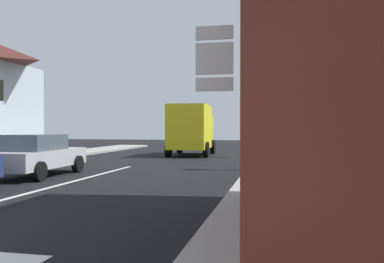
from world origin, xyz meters
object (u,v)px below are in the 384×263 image
object	(u,v)px
delivery_truck	(191,128)
sedan_far	(36,155)
route_sign_post	(259,112)
traffic_light_near_right	(255,109)
traffic_light_far_right	(262,114)

from	to	relation	value
delivery_truck	sedan_far	bearing A→B (deg)	-105.09
delivery_truck	route_sign_post	bearing A→B (deg)	-75.35
delivery_truck	route_sign_post	distance (m)	19.66
sedan_far	traffic_light_near_right	distance (m)	8.42
sedan_far	traffic_light_near_right	size ratio (longest dim) A/B	1.29
traffic_light_near_right	traffic_light_far_right	distance (m)	6.96
sedan_far	delivery_truck	bearing A→B (deg)	74.91
delivery_truck	route_sign_post	world-z (taller)	route_sign_post
route_sign_post	traffic_light_near_right	bearing A→B (deg)	93.36
route_sign_post	sedan_far	bearing A→B (deg)	137.04
traffic_light_near_right	traffic_light_far_right	world-z (taller)	traffic_light_far_right
route_sign_post	traffic_light_near_right	distance (m)	11.14
traffic_light_near_right	delivery_truck	bearing A→B (deg)	118.64
sedan_far	route_sign_post	bearing A→B (deg)	-42.96
delivery_truck	traffic_light_near_right	size ratio (longest dim) A/B	1.54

